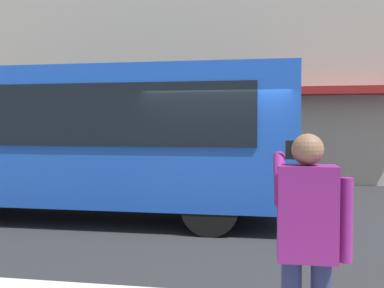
# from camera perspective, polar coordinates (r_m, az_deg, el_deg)

# --- Properties ---
(ground_plane) EXTENTS (60.00, 60.00, 0.00)m
(ground_plane) POSITION_cam_1_polar(r_m,az_deg,el_deg) (8.23, 3.72, -10.96)
(ground_plane) COLOR #232326
(building_facade_far) EXTENTS (28.00, 1.55, 12.00)m
(building_facade_far) POSITION_cam_1_polar(r_m,az_deg,el_deg) (15.34, 6.59, 17.84)
(building_facade_far) COLOR #A89E8E
(building_facade_far) RESTS_ON ground_plane
(red_bus) EXTENTS (9.05, 2.54, 3.08)m
(red_bus) POSITION_cam_1_polar(r_m,az_deg,el_deg) (9.29, -15.50, 0.97)
(red_bus) COLOR #1947AD
(red_bus) RESTS_ON ground_plane
(pedestrian_photographer) EXTENTS (0.53, 0.52, 1.70)m
(pedestrian_photographer) POSITION_cam_1_polar(r_m,az_deg,el_deg) (3.16, 15.00, -11.62)
(pedestrian_photographer) COLOR #1E2347
(pedestrian_photographer) RESTS_ON sidewalk_curb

